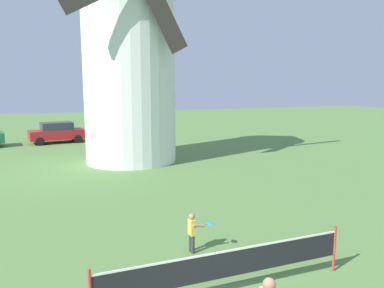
# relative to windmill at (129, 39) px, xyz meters

# --- Properties ---
(windmill) EXTENTS (7.71, 5.83, 13.56)m
(windmill) POSITION_rel_windmill_xyz_m (0.00, 0.00, 0.00)
(windmill) COLOR white
(windmill) RESTS_ON ground_plane
(tennis_net) EXTENTS (5.59, 0.06, 1.10)m
(tennis_net) POSITION_rel_windmill_xyz_m (-1.35, -14.67, -6.18)
(tennis_net) COLOR red
(tennis_net) RESTS_ON ground_plane
(player_far) EXTENTS (0.67, 0.42, 1.05)m
(player_far) POSITION_rel_windmill_xyz_m (-1.26, -12.50, -6.27)
(player_far) COLOR #333338
(player_far) RESTS_ON ground_plane
(parked_car_red) EXTENTS (4.19, 2.29, 1.56)m
(parked_car_red) POSITION_rel_windmill_xyz_m (-3.64, 9.12, -6.06)
(parked_car_red) COLOR red
(parked_car_red) RESTS_ON ground_plane
(parked_car_cream) EXTENTS (4.48, 2.07, 1.56)m
(parked_car_cream) POSITION_rel_windmill_xyz_m (0.92, 9.16, -6.05)
(parked_car_cream) COLOR silver
(parked_car_cream) RESTS_ON ground_plane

